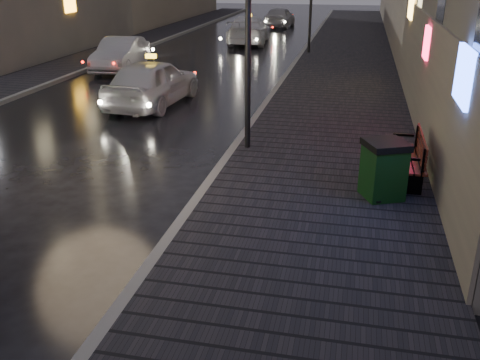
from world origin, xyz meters
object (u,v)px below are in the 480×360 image
(trash_bin, at_px, (384,169))
(car_left_mid, at_px, (120,54))
(bench, at_px, (411,157))
(taxi_near, at_px, (152,82))
(car_far, at_px, (280,17))
(taxi_mid, at_px, (249,30))
(lamp_near, at_px, (248,9))

(trash_bin, relative_size, car_left_mid, 0.27)
(bench, xyz_separation_m, taxi_near, (-7.94, 5.52, 0.14))
(car_left_mid, bearing_deg, bench, -49.72)
(bench, xyz_separation_m, car_far, (-7.28, 30.25, 0.09))
(taxi_near, bearing_deg, bench, 149.07)
(car_left_mid, height_order, car_far, car_far)
(bench, relative_size, taxi_mid, 0.36)
(taxi_near, distance_m, car_left_mid, 6.92)
(taxi_mid, distance_m, car_far, 9.29)
(bench, height_order, car_left_mid, car_left_mid)
(bench, relative_size, car_left_mid, 0.46)
(lamp_near, height_order, taxi_near, lamp_near)
(trash_bin, bearing_deg, taxi_near, 113.44)
(bench, height_order, taxi_mid, taxi_mid)
(lamp_near, distance_m, car_far, 29.19)
(car_left_mid, bearing_deg, taxi_near, -62.74)
(bench, bearing_deg, taxi_mid, 110.54)
(taxi_mid, bearing_deg, taxi_near, 84.20)
(trash_bin, xyz_separation_m, car_left_mid, (-11.09, 12.43, -0.03))
(car_left_mid, relative_size, car_far, 0.99)
(trash_bin, height_order, car_left_mid, car_left_mid)
(taxi_near, xyz_separation_m, car_left_mid, (-3.76, 5.81, -0.08))
(taxi_near, relative_size, taxi_mid, 0.85)
(lamp_near, distance_m, taxi_mid, 20.15)
(bench, xyz_separation_m, taxi_mid, (-7.79, 20.97, 0.14))
(trash_bin, distance_m, taxi_mid, 23.20)
(bench, distance_m, taxi_near, 9.67)
(trash_bin, bearing_deg, taxi_mid, 83.52)
(taxi_near, xyz_separation_m, taxi_mid, (0.15, 15.45, 0.00))
(car_far, bearing_deg, lamp_near, 100.14)
(bench, bearing_deg, car_left_mid, 136.07)
(bench, distance_m, taxi_mid, 22.37)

